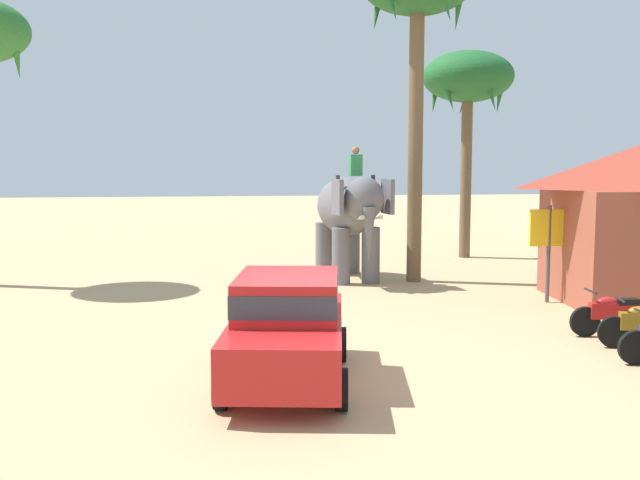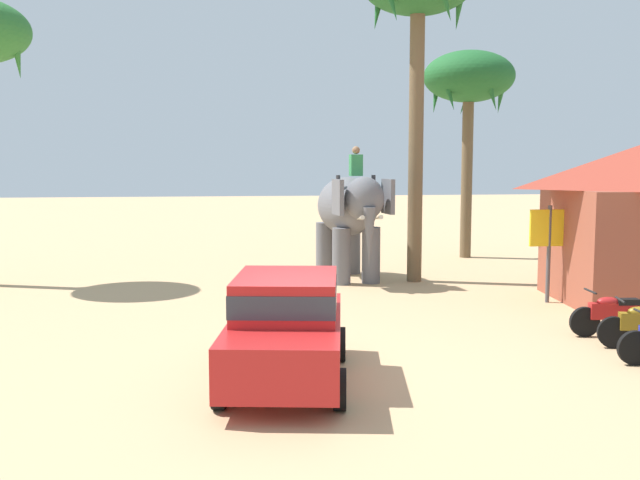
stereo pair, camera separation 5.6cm
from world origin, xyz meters
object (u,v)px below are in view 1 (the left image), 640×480
Objects in this scene: car_sedan_foreground at (287,324)px; motorcycle_end_of_row at (614,313)px; palm_tree_left_of_road at (468,82)px; elephant_with_mahout at (349,212)px; signboard_yellow at (549,234)px.

car_sedan_foreground is 7.08m from motorcycle_end_of_row.
palm_tree_left_of_road is (7.70, 14.10, 5.31)m from car_sedan_foreground.
car_sedan_foreground is 2.40× the size of motorcycle_end_of_row.
car_sedan_foreground is 0.59× the size of palm_tree_left_of_road.
elephant_with_mahout is at bearing -138.68° from palm_tree_left_of_road.
elephant_with_mahout reaches higher than car_sedan_foreground.
car_sedan_foreground is at bearing -118.63° from palm_tree_left_of_road.
palm_tree_left_of_road is (5.01, 4.41, 4.25)m from elephant_with_mahout.
elephant_with_mahout is 7.91m from palm_tree_left_of_road.
motorcycle_end_of_row is (6.73, 2.14, -0.46)m from car_sedan_foreground.
motorcycle_end_of_row is 0.25× the size of palm_tree_left_of_road.
palm_tree_left_of_road is at bearing 61.37° from car_sedan_foreground.
motorcycle_end_of_row is at bearing -61.82° from elephant_with_mahout.
palm_tree_left_of_road is at bearing 85.37° from motorcycle_end_of_row.
car_sedan_foreground is 9.00m from signboard_yellow.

